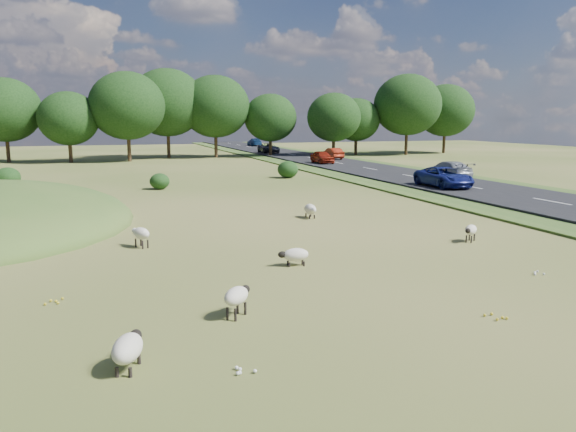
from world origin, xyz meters
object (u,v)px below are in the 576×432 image
Objects in this scene: sheep_3 at (128,348)px; car_0 at (333,153)px; car_2 at (448,170)px; car_7 at (322,157)px; sheep_5 at (141,233)px; car_1 at (269,148)px; sheep_1 at (295,255)px; car_3 at (255,142)px; sheep_4 at (310,209)px; sheep_2 at (237,296)px; car_4 at (444,177)px; sheep_0 at (471,230)px.

sheep_3 is 0.33× the size of car_0.
car_2 reaches higher than car_7.
sheep_5 is 60.93m from car_1.
sheep_3 is 0.33× the size of car_7.
car_2 is at bearing -128.41° from sheep_1.
car_3 is 43.21m from car_7.
sheep_3 is 11.50m from sheep_5.
sheep_5 is (-8.89, -4.25, 0.11)m from sheep_4.
sheep_1 is 1.05× the size of sheep_2.
sheep_1 is 43.96m from car_7.
car_3 is at bearing -90.00° from car_0.
car_4 reaches higher than sheep_2.
sheep_1 is 0.23× the size of car_1.
car_4 is (9.01, 15.43, 0.45)m from sheep_0.
sheep_0 is 0.20× the size of car_1.
sheep_1 is at bearing 65.52° from car_0.
sheep_4 is 15.48m from car_4.
car_0 is 37.08m from car_3.
sheep_1 is 63.82m from car_1.
sheep_4 is (3.97, 8.95, 0.06)m from sheep_1.
car_3 is at bearing -43.65° from sheep_5.
sheep_1 is at bearing -21.83° from sheep_3.
sheep_2 is 0.84× the size of sheep_4.
sheep_2 is 56.27m from car_0.
sheep_0 is 60.73m from car_1.
car_0 is at bearing -108.89° from sheep_1.
car_7 is (9.01, 39.03, 0.44)m from sheep_0.
car_1 is 39.74m from car_2.
car_2 reaches higher than sheep_4.
car_4 reaches higher than sheep_1.
sheep_1 is 0.23× the size of car_2.
sheep_2 is at bearing -12.24° from sheep_0.
sheep_4 is (9.95, 15.70, -0.01)m from sheep_3.
car_1 is at bearing 90.00° from car_7.
sheep_0 is 0.91× the size of sheep_2.
sheep_2 is at bearing 47.30° from car_2.
car_4 is at bearing 86.74° from car_3.
sheep_0 is 0.24× the size of car_7.
car_2 reaches higher than car_0.
sheep_1 is 0.88× the size of sheep_4.
car_0 is at bearing 157.34° from sheep_4.
sheep_3 is 0.26× the size of car_4.
sheep_5 is (-4.92, 4.70, 0.17)m from sheep_1.
car_3 is 66.76m from car_4.
car_0 is 0.99× the size of car_7.
sheep_1 is 0.22× the size of car_4.
car_7 is (17.31, 40.41, 0.55)m from sheep_1.
sheep_3 is at bearing -9.42° from sheep_0.
car_1 is at bearing 24.76° from sheep_2.
car_2 reaches higher than car_1.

